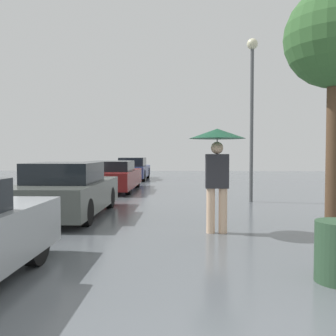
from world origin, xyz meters
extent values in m
cylinder|color=beige|center=(0.11, 5.63, 0.43)|extent=(0.16, 0.16, 0.86)
cylinder|color=beige|center=(0.35, 5.63, 0.43)|extent=(0.16, 0.16, 0.86)
cube|color=#2D2D33|center=(0.23, 5.63, 1.19)|extent=(0.43, 0.25, 0.65)
sphere|color=beige|center=(0.23, 5.63, 1.63)|extent=(0.23, 0.23, 0.23)
cylinder|color=#515456|center=(0.23, 5.63, 1.46)|extent=(0.02, 0.02, 0.68)
cone|color=#14472D|center=(0.23, 5.63, 1.90)|extent=(1.07, 1.07, 0.19)
cylinder|color=black|center=(-2.43, 3.50, 0.34)|extent=(0.18, 0.68, 0.68)
cube|color=#4C514C|center=(-3.23, 7.54, 0.49)|extent=(1.76, 4.14, 0.67)
cube|color=black|center=(-3.23, 7.34, 1.06)|extent=(1.50, 1.86, 0.48)
cylinder|color=black|center=(-4.02, 8.83, 0.29)|extent=(0.18, 0.58, 0.58)
cylinder|color=black|center=(-2.43, 8.83, 0.29)|extent=(0.18, 0.58, 0.58)
cylinder|color=black|center=(-4.02, 6.26, 0.29)|extent=(0.18, 0.58, 0.58)
cylinder|color=black|center=(-2.43, 6.26, 0.29)|extent=(0.18, 0.58, 0.58)
cube|color=maroon|center=(-3.24, 13.53, 0.49)|extent=(1.89, 4.56, 0.65)
cube|color=black|center=(-3.24, 13.30, 1.01)|extent=(1.61, 2.05, 0.39)
cylinder|color=black|center=(-4.09, 14.94, 0.31)|extent=(0.18, 0.62, 0.62)
cylinder|color=black|center=(-2.39, 14.94, 0.31)|extent=(0.18, 0.62, 0.62)
cylinder|color=black|center=(-4.09, 12.12, 0.31)|extent=(0.18, 0.62, 0.62)
cylinder|color=black|center=(-2.39, 12.12, 0.31)|extent=(0.18, 0.62, 0.62)
cube|color=navy|center=(-3.20, 19.89, 0.47)|extent=(1.60, 4.26, 0.60)
cube|color=black|center=(-3.20, 19.68, 1.02)|extent=(1.36, 1.92, 0.48)
cylinder|color=black|center=(-3.93, 21.22, 0.31)|extent=(0.18, 0.62, 0.62)
cylinder|color=black|center=(-2.48, 21.22, 0.31)|extent=(0.18, 0.62, 0.62)
cylinder|color=black|center=(-3.93, 18.57, 0.31)|extent=(0.18, 0.62, 0.62)
cylinder|color=black|center=(-2.48, 18.57, 0.31)|extent=(0.18, 0.62, 0.62)
cylinder|color=brown|center=(2.37, 5.55, 1.57)|extent=(0.26, 0.26, 3.14)
sphere|color=#386633|center=(2.37, 5.55, 3.65)|extent=(1.84, 1.84, 1.84)
cylinder|color=#515456|center=(1.74, 10.24, 2.39)|extent=(0.11, 0.11, 4.78)
sphere|color=beige|center=(1.74, 10.24, 4.88)|extent=(0.34, 0.34, 0.34)
camera|label=1|loc=(-0.45, -1.48, 1.53)|focal=40.00mm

